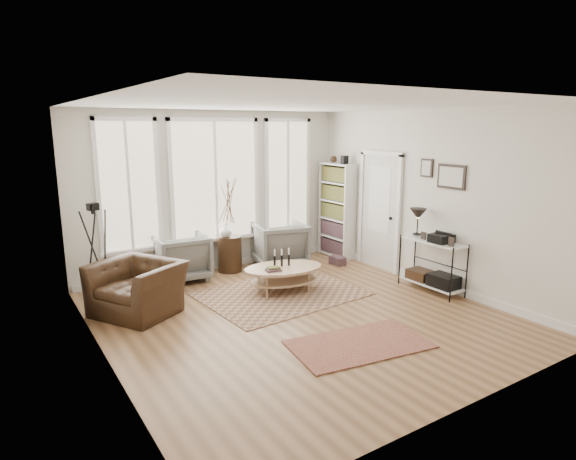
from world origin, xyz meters
TOP-DOWN VIEW (x-y plane):
  - room at (0.02, 0.03)m, footprint 5.50×5.54m
  - bay_window at (0.00, 2.71)m, footprint 4.14×0.12m
  - door at (2.57, 1.15)m, footprint 0.09×1.06m
  - bookcase at (2.44, 2.23)m, footprint 0.31×0.85m
  - low_shelf at (2.38, -0.30)m, footprint 0.38×1.08m
  - wall_art at (2.58, -0.27)m, footprint 0.04×0.88m
  - rug_main at (0.25, 0.87)m, footprint 2.54×1.98m
  - rug_runner at (0.09, -1.19)m, footprint 1.80×1.17m
  - coffee_table at (0.34, 0.97)m, footprint 1.42×1.05m
  - armchair_left at (-0.82, 2.43)m, footprint 0.92×0.94m
  - armchair_right at (1.05, 2.20)m, footprint 1.10×1.12m
  - side_table at (0.12, 2.45)m, footprint 0.44×0.44m
  - vase at (0.04, 2.45)m, footprint 0.30×0.30m
  - accent_chair at (-1.89, 1.32)m, footprint 1.48×1.43m
  - tripod_camera at (-2.25, 2.07)m, footprint 0.54×0.54m
  - book_stack_near at (2.05, 1.73)m, footprint 0.25×0.29m
  - book_stack_far at (2.05, 1.66)m, footprint 0.21×0.26m

SIDE VIEW (x-z plane):
  - rug_main at x=0.25m, z-range 0.00..0.01m
  - rug_runner at x=0.09m, z-range 0.01..0.02m
  - book_stack_far at x=2.05m, z-range 0.00..0.16m
  - book_stack_near at x=2.05m, z-range 0.00..0.16m
  - coffee_table at x=0.34m, z-range 0.02..0.61m
  - accent_chair at x=-1.89m, z-range 0.00..0.74m
  - armchair_left at x=-0.82m, z-range 0.00..0.81m
  - armchair_right at x=1.05m, z-range 0.00..0.85m
  - low_shelf at x=2.38m, z-range -0.14..1.16m
  - tripod_camera at x=-2.25m, z-range -0.06..1.46m
  - vase at x=0.04m, z-range 0.66..0.90m
  - side_table at x=0.12m, z-range -0.04..1.81m
  - bookcase at x=2.44m, z-range -0.07..1.99m
  - door at x=2.57m, z-range 0.01..2.23m
  - room at x=0.02m, z-range -0.02..2.88m
  - bay_window at x=0.00m, z-range 0.49..2.73m
  - wall_art at x=2.58m, z-range 1.66..2.10m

